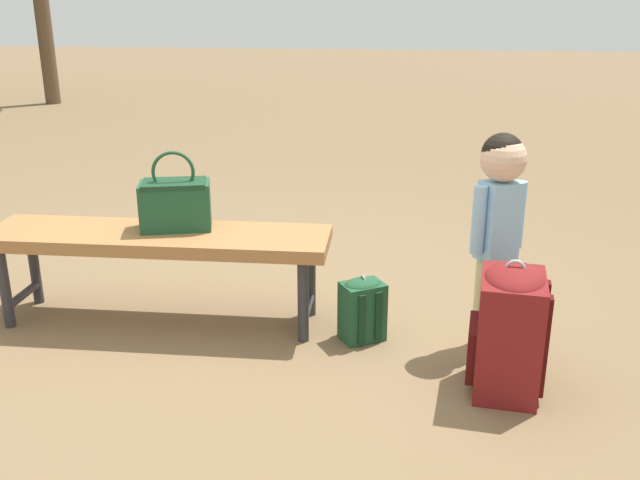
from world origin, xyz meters
TOP-DOWN VIEW (x-y plane):
  - ground_plane at (0.00, 0.00)m, footprint 40.00×40.00m
  - park_bench at (-0.53, 0.01)m, footprint 1.61×0.46m
  - handbag at (-0.45, 0.08)m, footprint 0.36×0.26m
  - child_standing at (1.00, -0.00)m, footprint 0.23×0.19m
  - backpack_large at (1.03, -0.40)m, footprint 0.31×0.35m
  - backpack_small at (0.44, -0.04)m, footprint 0.23×0.21m

SIDE VIEW (x-z plane):
  - ground_plane at x=0.00m, z-range 0.00..0.00m
  - backpack_small at x=0.44m, z-range 0.00..0.31m
  - backpack_large at x=1.03m, z-range 0.00..0.55m
  - park_bench at x=-0.53m, z-range 0.17..0.62m
  - handbag at x=-0.45m, z-range 0.39..0.76m
  - child_standing at x=1.00m, z-range 0.16..1.11m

